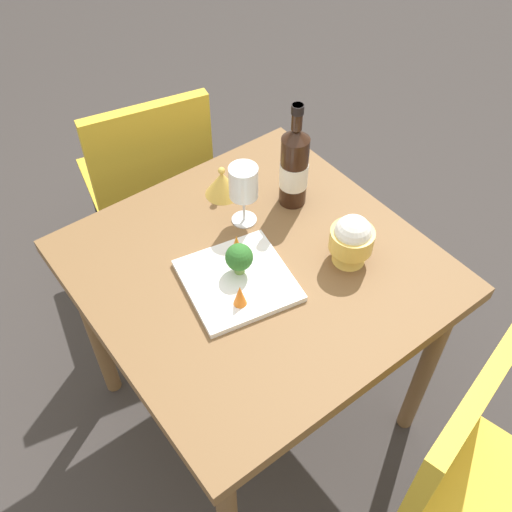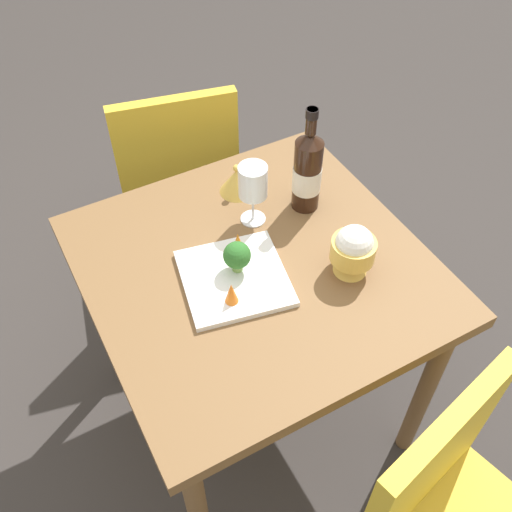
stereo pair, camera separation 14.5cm
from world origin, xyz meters
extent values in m
plane|color=#383330|center=(0.00, 0.00, 0.00)|extent=(8.00, 8.00, 0.00)
cube|color=brown|center=(0.00, 0.00, 0.70)|extent=(0.83, 0.83, 0.04)
cylinder|color=brown|center=(-0.36, -0.36, 0.34)|extent=(0.05, 0.05, 0.68)
cylinder|color=brown|center=(0.36, -0.36, 0.34)|extent=(0.05, 0.05, 0.68)
cylinder|color=brown|center=(0.36, 0.36, 0.34)|extent=(0.05, 0.05, 0.68)
cube|color=gold|center=(-0.59, -0.09, 0.65)|extent=(0.13, 0.40, 0.40)
cylinder|color=black|center=(-0.56, -0.26, 0.21)|extent=(0.03, 0.03, 0.43)
cube|color=gold|center=(0.78, -0.08, 0.44)|extent=(0.48, 0.48, 0.02)
cube|color=gold|center=(0.60, -0.04, 0.65)|extent=(0.12, 0.40, 0.40)
cylinder|color=black|center=(0.98, 0.05, 0.21)|extent=(0.03, 0.03, 0.43)
cylinder|color=black|center=(0.91, -0.28, 0.21)|extent=(0.03, 0.03, 0.43)
cylinder|color=black|center=(0.65, 0.12, 0.21)|extent=(0.03, 0.03, 0.43)
cylinder|color=black|center=(0.57, -0.21, 0.21)|extent=(0.03, 0.03, 0.43)
cylinder|color=black|center=(0.13, -0.22, 0.83)|extent=(0.08, 0.07, 0.21)
cone|color=black|center=(0.13, -0.22, 0.95)|extent=(0.08, 0.07, 0.03)
cylinder|color=black|center=(0.13, -0.22, 1.00)|extent=(0.03, 0.03, 0.07)
cylinder|color=black|center=(0.13, -0.22, 1.02)|extent=(0.03, 0.03, 0.02)
cylinder|color=silver|center=(0.13, -0.22, 0.82)|extent=(0.08, 0.08, 0.07)
cylinder|color=white|center=(0.15, -0.07, 0.72)|extent=(0.07, 0.07, 0.00)
cylinder|color=white|center=(0.15, -0.07, 0.77)|extent=(0.01, 0.01, 0.08)
cylinder|color=white|center=(0.15, -0.07, 0.86)|extent=(0.08, 0.08, 0.09)
cone|color=gold|center=(-0.13, -0.20, 0.74)|extent=(0.08, 0.08, 0.04)
cylinder|color=gold|center=(-0.13, -0.20, 0.79)|extent=(0.11, 0.11, 0.05)
sphere|color=white|center=(-0.13, -0.20, 0.82)|extent=(0.09, 0.09, 0.09)
cone|color=gold|center=(0.27, -0.09, 0.76)|extent=(0.10, 0.10, 0.07)
sphere|color=gold|center=(0.27, -0.09, 0.80)|extent=(0.02, 0.02, 0.02)
cube|color=white|center=(-0.02, 0.07, 0.73)|extent=(0.29, 0.29, 0.02)
cylinder|color=#729E4C|center=(-0.01, 0.06, 0.75)|extent=(0.03, 0.03, 0.03)
sphere|color=#2D6B28|center=(-0.01, 0.06, 0.79)|extent=(0.07, 0.07, 0.07)
cone|color=orange|center=(-0.09, 0.11, 0.77)|extent=(0.03, 0.03, 0.06)
cone|color=orange|center=(0.04, 0.03, 0.77)|extent=(0.03, 0.03, 0.07)
camera|label=1|loc=(-0.78, 0.59, 1.83)|focal=41.09mm
camera|label=2|loc=(-0.86, 0.47, 1.83)|focal=41.09mm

